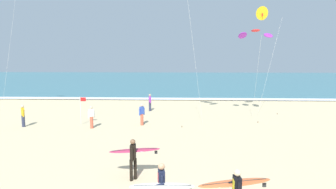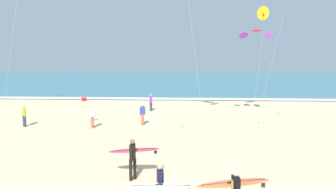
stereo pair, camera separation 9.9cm
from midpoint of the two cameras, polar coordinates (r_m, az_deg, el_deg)
name	(u,v)px [view 1 (the left image)]	position (r m, az deg, el deg)	size (l,w,h in m)	color
ocean_water	(176,80)	(63.16, 1.56, 2.99)	(160.00, 60.00, 0.08)	teal
shoreline_foam	(173,99)	(33.63, 0.87, -0.85)	(160.00, 1.69, 0.01)	white
surfer_lead	(134,154)	(11.89, -7.17, -11.74)	(2.15, 0.90, 1.71)	black
surfer_trailing	(162,186)	(9.09, -1.57, -17.93)	(2.01, 1.03, 1.71)	black
surfer_third	(235,188)	(9.17, 13.10, -17.86)	(2.25, 0.94, 1.71)	black
kite_delta_golden_near	(262,14)	(25.32, 18.23, 15.15)	(2.48, 0.90, 9.10)	yellow
kite_arc_scarlet_mid	(255,34)	(24.16, 17.06, 11.58)	(2.70, 2.63, 7.18)	purple
bystander_purple_top	(150,102)	(26.33, -3.76, -1.58)	(0.26, 0.48, 1.59)	#2D334C
bystander_blue_top	(142,114)	(20.88, -5.41, -3.98)	(0.37, 0.38, 1.59)	#D8593F
bystander_yellow_top	(23,116)	(22.82, -27.25, -3.81)	(0.33, 0.42, 1.59)	#2D334C
bystander_white_top	(91,117)	(20.60, -15.28, -4.38)	(0.39, 0.37, 1.59)	#D8593F
lifeguard_flag	(81,108)	(21.80, -17.17, -2.59)	(0.45, 0.05, 2.10)	silver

